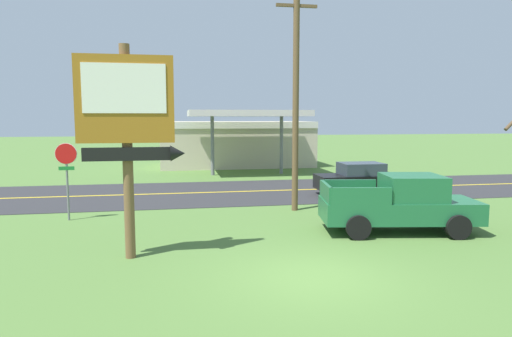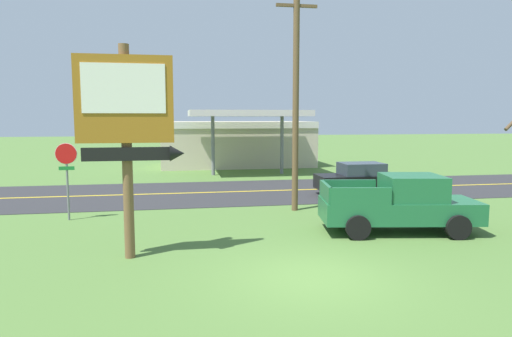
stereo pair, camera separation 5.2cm
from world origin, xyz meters
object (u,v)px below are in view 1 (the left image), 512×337
(motel_sign, at_px, (128,120))
(gas_station, at_px, (236,142))
(stop_sign, at_px, (67,168))
(utility_pole, at_px, (296,87))
(car_black_near_lane, at_px, (359,179))
(pickup_green_parked_on_lawn, at_px, (401,204))

(motel_sign, xyz_separation_m, gas_station, (6.09, 23.59, -1.90))
(stop_sign, distance_m, utility_pole, 9.51)
(gas_station, bearing_deg, utility_pole, -89.81)
(car_black_near_lane, bearing_deg, gas_station, 105.85)
(motel_sign, distance_m, stop_sign, 6.28)
(gas_station, bearing_deg, pickup_green_parked_on_lawn, -83.13)
(stop_sign, distance_m, car_black_near_lane, 13.63)
(utility_pole, relative_size, car_black_near_lane, 2.31)
(pickup_green_parked_on_lawn, bearing_deg, stop_sign, 161.73)
(gas_station, distance_m, car_black_near_lane, 15.51)
(motel_sign, relative_size, car_black_near_lane, 1.39)
(stop_sign, distance_m, gas_station, 20.35)
(stop_sign, bearing_deg, gas_station, 64.01)
(utility_pole, relative_size, pickup_green_parked_on_lawn, 1.78)
(motel_sign, bearing_deg, pickup_green_parked_on_lawn, 9.56)
(car_black_near_lane, bearing_deg, motel_sign, -139.82)
(utility_pole, height_order, car_black_near_lane, utility_pole)
(utility_pole, height_order, pickup_green_parked_on_lawn, utility_pole)
(gas_station, bearing_deg, stop_sign, -115.99)
(motel_sign, height_order, gas_station, motel_sign)
(motel_sign, distance_m, utility_pole, 8.43)
(utility_pole, bearing_deg, pickup_green_parked_on_lawn, -57.89)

